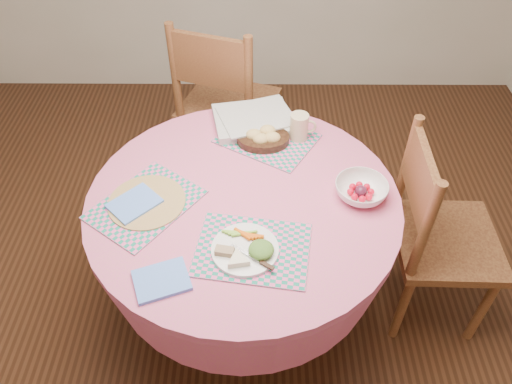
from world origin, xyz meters
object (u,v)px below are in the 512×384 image
chair_back (224,103)px  latte_mug (300,127)px  bread_bowl (263,137)px  wicker_trivet (147,202)px  chair_right (436,234)px  dining_table (244,230)px  fruit_bowl (361,190)px  dinner_plate (247,249)px

chair_back → latte_mug: chair_back is taller
chair_back → bread_bowl: bearing=128.4°
wicker_trivet → chair_right: bearing=2.7°
dining_table → bread_bowl: 0.42m
wicker_trivet → latte_mug: size_ratio=2.49×
wicker_trivet → fruit_bowl: fruit_bowl is taller
dining_table → chair_right: 0.82m
dinner_plate → chair_back: bearing=97.2°
latte_mug → fruit_bowl: latte_mug is taller
dining_table → bread_bowl: bearing=76.7°
wicker_trivet → bread_bowl: bearing=39.4°
dining_table → fruit_bowl: 0.51m
chair_back → fruit_bowl: (0.59, -0.93, 0.23)m
dining_table → dinner_plate: bearing=-85.7°
dining_table → chair_back: chair_back is taller
dining_table → bread_bowl: (0.08, 0.34, 0.23)m
bread_bowl → latte_mug: (0.16, 0.03, 0.03)m
bread_bowl → fruit_bowl: (0.38, -0.33, -0.00)m
dining_table → dinner_plate: (0.02, -0.28, 0.22)m
dining_table → wicker_trivet: (-0.37, -0.03, 0.20)m
chair_back → fruit_bowl: chair_back is taller
dining_table → chair_right: chair_right is taller
dining_table → chair_right: bearing=1.5°
dining_table → chair_right: (0.82, 0.02, -0.04)m
chair_back → wicker_trivet: 1.02m
bread_bowl → latte_mug: size_ratio=1.91×
chair_back → bread_bowl: size_ratio=4.59×
chair_back → bread_bowl: 0.68m
chair_back → dining_table: bearing=117.0°
dinner_plate → bread_bowl: (0.06, 0.61, 0.01)m
chair_right → dining_table: bearing=92.8°
dining_table → chair_back: size_ratio=1.17×
wicker_trivet → latte_mug: latte_mug is taller
chair_back → latte_mug: (0.37, -0.56, 0.27)m
bread_bowl → latte_mug: bearing=12.4°
wicker_trivet → dinner_plate: bearing=-31.7°
wicker_trivet → fruit_bowl: 0.83m
chair_right → dinner_plate: chair_right is taller
chair_right → wicker_trivet: size_ratio=3.28×
chair_right → wicker_trivet: 1.22m
chair_right → latte_mug: bearing=60.4°
fruit_bowl → latte_mug: bearing=121.5°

